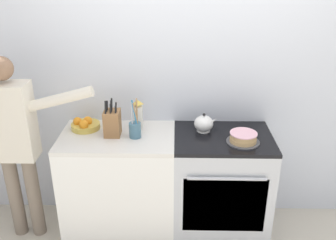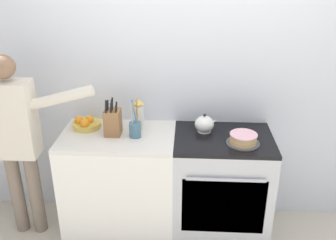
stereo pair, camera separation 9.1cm
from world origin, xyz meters
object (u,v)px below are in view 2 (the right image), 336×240
object	(u,v)px
milk_carton	(139,115)
knife_block	(113,122)
tea_kettle	(205,124)
fruit_bowl	(86,124)
layer_cake	(243,139)
stove_range	(221,186)
utensil_crock	(135,128)
person_baker	(17,134)

from	to	relation	value
milk_carton	knife_block	bearing A→B (deg)	-148.03
tea_kettle	milk_carton	size ratio (longest dim) A/B	0.75
knife_block	fruit_bowl	world-z (taller)	knife_block
knife_block	fruit_bowl	xyz separation A→B (m)	(-0.25, 0.11, -0.07)
tea_kettle	fruit_bowl	distance (m)	0.97
layer_cake	milk_carton	world-z (taller)	milk_carton
stove_range	knife_block	world-z (taller)	knife_block
stove_range	knife_block	xyz separation A→B (m)	(-0.88, 0.01, 0.56)
utensil_crock	person_baker	world-z (taller)	person_baker
layer_cake	fruit_bowl	world-z (taller)	fruit_bowl
tea_kettle	knife_block	size ratio (longest dim) A/B	0.63
person_baker	stove_range	bearing A→B (deg)	-1.72
utensil_crock	fruit_bowl	distance (m)	0.45
utensil_crock	layer_cake	bearing A→B (deg)	-5.04
stove_range	milk_carton	distance (m)	0.90
stove_range	layer_cake	size ratio (longest dim) A/B	3.58
knife_block	fruit_bowl	distance (m)	0.28
stove_range	fruit_bowl	bearing A→B (deg)	173.95
knife_block	person_baker	world-z (taller)	person_baker
stove_range	person_baker	size ratio (longest dim) A/B	0.58
knife_block	utensil_crock	xyz separation A→B (m)	(0.18, -0.04, -0.03)
knife_block	utensil_crock	world-z (taller)	utensil_crock
tea_kettle	utensil_crock	size ratio (longest dim) A/B	0.56
stove_range	layer_cake	distance (m)	0.52
fruit_bowl	tea_kettle	bearing A→B (deg)	-1.15
layer_cake	utensil_crock	size ratio (longest dim) A/B	0.76
stove_range	milk_carton	bearing A→B (deg)	169.10
knife_block	fruit_bowl	bearing A→B (deg)	156.39
utensil_crock	fruit_bowl	world-z (taller)	utensil_crock
stove_range	person_baker	xyz separation A→B (m)	(-1.63, -0.08, 0.47)
knife_block	utensil_crock	size ratio (longest dim) A/B	0.90
layer_cake	fruit_bowl	bearing A→B (deg)	170.18
layer_cake	knife_block	size ratio (longest dim) A/B	0.84
layer_cake	utensil_crock	xyz separation A→B (m)	(-0.83, 0.07, 0.04)
stove_range	tea_kettle	distance (m)	0.55
milk_carton	fruit_bowl	bearing A→B (deg)	-178.35
layer_cake	milk_carton	distance (m)	0.85
stove_range	utensil_crock	distance (m)	0.87
milk_carton	person_baker	size ratio (longest dim) A/B	0.16
tea_kettle	stove_range	bearing A→B (deg)	-33.34
milk_carton	stove_range	bearing A→B (deg)	-10.90
layer_cake	tea_kettle	size ratio (longest dim) A/B	1.35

